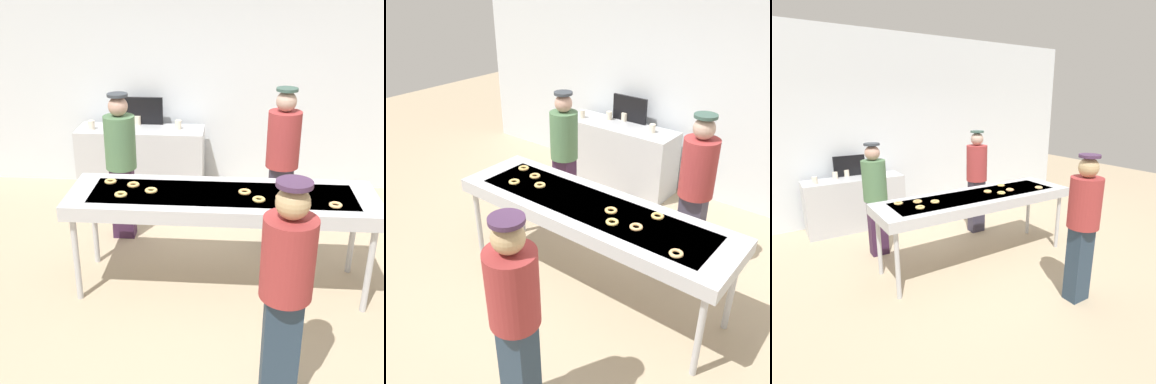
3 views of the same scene
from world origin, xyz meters
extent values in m
plane|color=tan|center=(0.00, 0.00, 0.00)|extent=(16.00, 16.00, 0.00)
cube|color=silver|center=(0.00, 2.58, 1.69)|extent=(8.00, 0.12, 3.38)
cube|color=#B7BABF|center=(0.00, 0.00, 0.89)|extent=(2.75, 0.80, 0.13)
cube|color=slate|center=(0.00, 0.00, 0.91)|extent=(2.33, 0.56, 0.08)
cylinder|color=#B7BABF|center=(-1.27, -0.32, 0.41)|extent=(0.06, 0.06, 0.82)
cylinder|color=#B7BABF|center=(1.27, -0.32, 0.41)|extent=(0.06, 0.06, 0.82)
cylinder|color=#B7BABF|center=(-1.27, 0.32, 0.41)|extent=(0.06, 0.06, 0.82)
cylinder|color=#B7BABF|center=(1.27, 0.32, 0.41)|extent=(0.06, 0.06, 0.82)
torus|color=#DCB962|center=(0.32, -0.13, 0.97)|extent=(0.15, 0.15, 0.03)
torus|color=#DCAD62|center=(-0.82, 0.11, 0.97)|extent=(0.14, 0.14, 0.03)
torus|color=#DEB463|center=(-1.04, 0.17, 0.97)|extent=(0.14, 0.14, 0.03)
torus|color=#E9B561|center=(0.57, 0.19, 0.97)|extent=(0.13, 0.13, 0.03)
torus|color=#DDB964|center=(-0.89, -0.12, 0.97)|extent=(0.15, 0.15, 0.03)
torus|color=#E6B062|center=(0.20, 0.02, 0.97)|extent=(0.15, 0.15, 0.03)
torus|color=#DEAF6F|center=(0.95, -0.20, 0.97)|extent=(0.14, 0.14, 0.03)
torus|color=#E2AA6B|center=(0.52, -0.07, 0.97)|extent=(0.14, 0.14, 0.03)
torus|color=#DEB565|center=(-0.63, -0.01, 0.97)|extent=(0.12, 0.12, 0.03)
cube|color=#383446|center=(0.61, 0.88, 0.45)|extent=(0.24, 0.18, 0.90)
cylinder|color=#993333|center=(0.61, 0.88, 1.19)|extent=(0.34, 0.34, 0.58)
sphere|color=tan|center=(0.61, 0.88, 1.58)|extent=(0.21, 0.21, 0.21)
cylinder|color=#344E45|center=(0.61, 0.88, 1.70)|extent=(0.22, 0.22, 0.03)
cube|color=#391F3B|center=(-1.10, 0.91, 0.41)|extent=(0.24, 0.18, 0.82)
cylinder|color=#4C724C|center=(-1.10, 0.91, 1.11)|extent=(0.33, 0.33, 0.57)
sphere|color=tan|center=(-1.10, 0.91, 1.49)|extent=(0.20, 0.20, 0.20)
cylinder|color=#33383F|center=(-1.10, 0.91, 1.61)|extent=(0.21, 0.21, 0.03)
cube|color=#26384B|center=(0.43, -1.39, 0.44)|extent=(0.24, 0.18, 0.87)
cylinder|color=#993333|center=(0.43, -1.39, 1.14)|extent=(0.34, 0.34, 0.54)
sphere|color=tan|center=(0.43, -1.39, 1.52)|extent=(0.21, 0.21, 0.21)
cylinder|color=#452C4B|center=(0.43, -1.39, 1.64)|extent=(0.22, 0.22, 0.03)
cube|color=#B7BABF|center=(-1.10, 2.13, 0.45)|extent=(1.65, 0.54, 0.90)
cylinder|color=beige|center=(-1.17, 2.32, 0.96)|extent=(0.08, 0.08, 0.12)
cylinder|color=beige|center=(-1.37, 2.24, 0.96)|extent=(0.08, 0.08, 0.12)
cylinder|color=beige|center=(-0.61, 2.15, 0.96)|extent=(0.08, 0.08, 0.12)
cylinder|color=beige|center=(-1.72, 2.05, 0.96)|extent=(0.08, 0.08, 0.12)
cube|color=black|center=(-1.10, 2.35, 1.08)|extent=(0.54, 0.04, 0.36)
camera|label=1|loc=(0.04, -4.08, 2.75)|focal=46.96mm
camera|label=2|loc=(2.06, -2.77, 2.93)|focal=40.79mm
camera|label=3|loc=(-2.37, -3.45, 2.17)|focal=30.22mm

